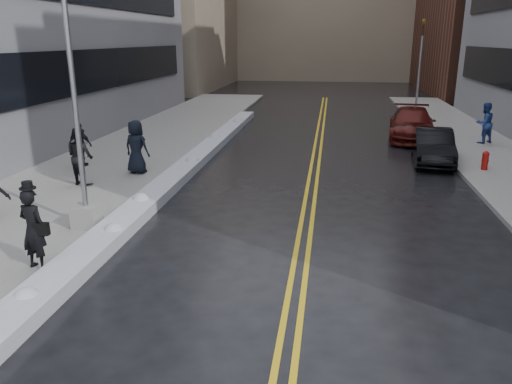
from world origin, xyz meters
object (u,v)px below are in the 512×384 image
at_px(pedestrian_fedora, 33,229).
at_px(pedestrian_d, 80,145).
at_px(fire_hydrant, 485,159).
at_px(lamppost, 79,139).
at_px(pedestrian_c, 136,147).
at_px(car_maroon, 412,124).
at_px(pedestrian_east, 484,123).
at_px(car_black, 433,146).
at_px(pedestrian_b, 80,156).
at_px(traffic_signal, 420,65).

xyz_separation_m(pedestrian_fedora, pedestrian_d, (-3.41, 8.75, -0.05)).
bearing_deg(fire_hydrant, lamppost, -146.96).
bearing_deg(pedestrian_c, car_maroon, -127.56).
relative_size(fire_hydrant, pedestrian_d, 0.43).
bearing_deg(car_maroon, lamppost, -119.49).
bearing_deg(pedestrian_east, pedestrian_d, -5.64).
bearing_deg(fire_hydrant, pedestrian_c, -169.38).
bearing_deg(lamppost, pedestrian_fedora, -87.74).
distance_m(lamppost, pedestrian_d, 7.21).
xyz_separation_m(pedestrian_fedora, car_black, (10.51, 11.99, -0.35)).
relative_size(pedestrian_fedora, car_black, 0.42).
height_order(pedestrian_b, pedestrian_c, same).
distance_m(traffic_signal, car_black, 12.89).
bearing_deg(traffic_signal, fire_hydrant, -87.95).
xyz_separation_m(pedestrian_fedora, pedestrian_east, (13.55, 15.90, 0.06)).
bearing_deg(car_maroon, fire_hydrant, -68.53).
xyz_separation_m(lamppost, pedestrian_b, (-2.07, 3.82, -1.39)).
height_order(fire_hydrant, pedestrian_d, pedestrian_d).
bearing_deg(pedestrian_fedora, pedestrian_b, -57.89).
height_order(traffic_signal, pedestrian_b, traffic_signal).
distance_m(fire_hydrant, pedestrian_east, 5.56).
xyz_separation_m(pedestrian_c, pedestrian_east, (14.39, 7.81, -0.02)).
bearing_deg(pedestrian_d, pedestrian_east, -149.84).
bearing_deg(car_black, pedestrian_c, -155.79).
bearing_deg(car_black, car_maroon, 96.48).
bearing_deg(fire_hydrant, pedestrian_d, -173.48).
distance_m(traffic_signal, pedestrian_fedora, 27.28).
bearing_deg(car_black, lamppost, -133.05).
height_order(lamppost, car_black, lamppost).
height_order(traffic_signal, pedestrian_fedora, traffic_signal).
height_order(lamppost, pedestrian_east, lamppost).
distance_m(lamppost, traffic_signal, 24.98).
relative_size(pedestrian_fedora, pedestrian_c, 0.92).
bearing_deg(pedestrian_c, traffic_signal, -113.75).
bearing_deg(pedestrian_c, pedestrian_b, 66.19).
xyz_separation_m(lamppost, pedestrian_fedora, (0.10, -2.53, -1.47)).
distance_m(pedestrian_c, pedestrian_east, 16.37).
distance_m(pedestrian_fedora, pedestrian_d, 9.39).
bearing_deg(pedestrian_east, lamppost, 15.90).
bearing_deg(pedestrian_fedora, car_maroon, -107.98).
relative_size(pedestrian_b, pedestrian_c, 1.00).
relative_size(pedestrian_fedora, pedestrian_east, 0.94).
bearing_deg(pedestrian_east, pedestrian_b, 2.77).
height_order(lamppost, fire_hydrant, lamppost).
distance_m(pedestrian_c, car_black, 12.01).
bearing_deg(lamppost, pedestrian_b, 118.46).
relative_size(lamppost, pedestrian_b, 3.84).
height_order(lamppost, pedestrian_b, lamppost).
xyz_separation_m(traffic_signal, pedestrian_b, (-13.87, -18.18, -2.26)).
xyz_separation_m(fire_hydrant, pedestrian_east, (1.35, 5.37, 0.57)).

